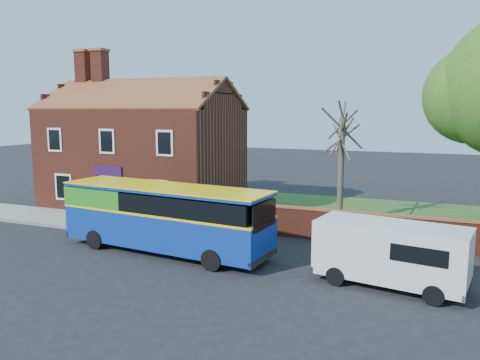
% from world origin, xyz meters
% --- Properties ---
extents(ground, '(120.00, 120.00, 0.00)m').
position_xyz_m(ground, '(0.00, 0.00, 0.00)').
color(ground, black).
rests_on(ground, ground).
extents(pavement, '(18.00, 3.50, 0.12)m').
position_xyz_m(pavement, '(-7.00, 5.75, 0.06)').
color(pavement, gray).
rests_on(pavement, ground).
extents(kerb, '(18.00, 0.15, 0.14)m').
position_xyz_m(kerb, '(-7.00, 4.00, 0.07)').
color(kerb, slate).
rests_on(kerb, ground).
extents(grass_strip, '(26.00, 12.00, 0.04)m').
position_xyz_m(grass_strip, '(13.00, 13.00, 0.02)').
color(grass_strip, '#426B28').
rests_on(grass_strip, ground).
extents(shop_building, '(12.30, 8.13, 10.50)m').
position_xyz_m(shop_building, '(-7.02, 11.50, 3.41)').
color(shop_building, maroon).
rests_on(shop_building, ground).
extents(boundary_wall, '(22.00, 0.38, 1.60)m').
position_xyz_m(boundary_wall, '(13.00, 7.00, 0.81)').
color(boundary_wall, maroon).
rests_on(boundary_wall, ground).
extents(bus, '(10.29, 3.67, 3.07)m').
position_xyz_m(bus, '(-0.34, 2.39, 1.74)').
color(bus, '#0D3196').
rests_on(bus, ground).
extents(van_near, '(5.66, 3.06, 2.36)m').
position_xyz_m(van_near, '(9.89, 1.76, 1.32)').
color(van_near, silver).
rests_on(van_near, ground).
extents(bare_tree, '(2.49, 2.96, 6.63)m').
position_xyz_m(bare_tree, '(6.41, 11.13, 3.40)').
color(bare_tree, '#4C4238').
rests_on(bare_tree, ground).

